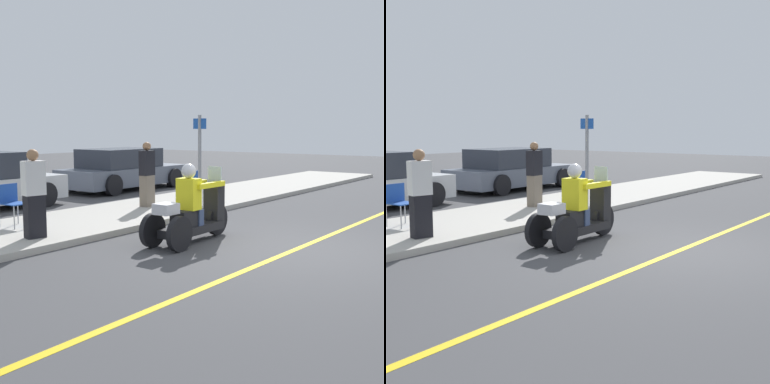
{
  "view_description": "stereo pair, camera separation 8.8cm",
  "coord_description": "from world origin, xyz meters",
  "views": [
    {
      "loc": [
        -8.02,
        -3.81,
        2.04
      ],
      "look_at": [
        -0.49,
        1.75,
        0.9
      ],
      "focal_mm": 50.0,
      "sensor_mm": 36.0,
      "label": 1
    },
    {
      "loc": [
        -7.97,
        -3.88,
        2.04
      ],
      "look_at": [
        -0.49,
        1.75,
        0.9
      ],
      "focal_mm": 50.0,
      "sensor_mm": 36.0,
      "label": 2
    }
  ],
  "objects": [
    {
      "name": "ground_plane",
      "position": [
        0.0,
        0.0,
        0.0
      ],
      "size": [
        60.0,
        60.0,
        0.0
      ],
      "primitive_type": "plane",
      "color": "#424244"
    },
    {
      "name": "lane_stripe",
      "position": [
        -0.49,
        0.0,
        0.0
      ],
      "size": [
        24.0,
        0.12,
        0.01
      ],
      "color": "gold",
      "rests_on": "ground"
    },
    {
      "name": "sidewalk_strip",
      "position": [
        0.0,
        4.6,
        0.06
      ],
      "size": [
        28.0,
        2.8,
        0.12
      ],
      "color": "#B2ADA3",
      "rests_on": "ground"
    },
    {
      "name": "motorcycle_trike",
      "position": [
        -0.49,
        1.75,
        0.51
      ],
      "size": [
        2.12,
        0.68,
        1.41
      ],
      "color": "black",
      "rests_on": "ground"
    },
    {
      "name": "spectator_mid_group",
      "position": [
        1.7,
        4.73,
        0.88
      ],
      "size": [
        0.39,
        0.25,
        1.57
      ],
      "color": "#726656",
      "rests_on": "sidewalk_strip"
    },
    {
      "name": "spectator_with_child",
      "position": [
        -2.28,
        3.83,
        0.87
      ],
      "size": [
        0.41,
        0.29,
        1.55
      ],
      "color": "black",
      "rests_on": "sidewalk_strip"
    },
    {
      "name": "folding_chair_curbside",
      "position": [
        2.79,
        4.02,
        0.62
      ],
      "size": [
        0.48,
        0.48,
        0.82
      ],
      "color": "#A5A8AD",
      "rests_on": "sidewalk_strip"
    },
    {
      "name": "folding_chair_set_back",
      "position": [
        -1.83,
        5.12,
        0.62
      ],
      "size": [
        0.49,
        0.49,
        0.82
      ],
      "color": "#A5A8AD",
      "rests_on": "sidewalk_strip"
    },
    {
      "name": "parked_car_lot_left",
      "position": [
        4.69,
        8.39,
        0.65
      ],
      "size": [
        4.48,
        2.03,
        1.35
      ],
      "color": "slate",
      "rests_on": "ground"
    },
    {
      "name": "street_sign",
      "position": [
        2.11,
        3.45,
        1.32
      ],
      "size": [
        0.08,
        0.36,
        2.2
      ],
      "color": "gray",
      "rests_on": "sidewalk_strip"
    }
  ]
}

